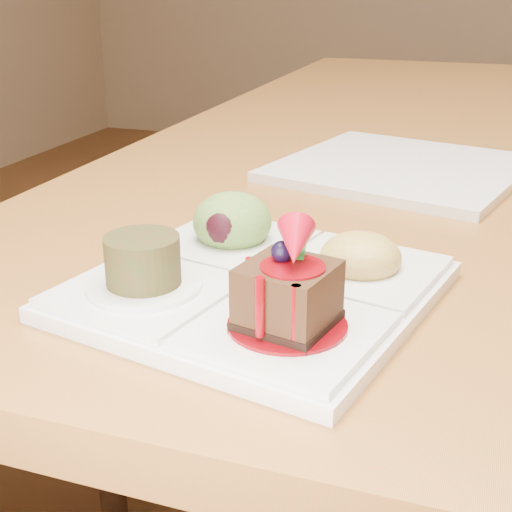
% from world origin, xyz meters
% --- Properties ---
extents(ground, '(6.00, 6.00, 0.00)m').
position_xyz_m(ground, '(0.00, 0.00, 0.00)').
color(ground, brown).
extents(dining_table, '(1.00, 1.80, 0.75)m').
position_xyz_m(dining_table, '(0.00, 0.00, 0.68)').
color(dining_table, olive).
rests_on(dining_table, ground).
extents(sampler_plate, '(0.29, 0.29, 0.10)m').
position_xyz_m(sampler_plate, '(-0.16, -0.70, 0.77)').
color(sampler_plate, silver).
rests_on(sampler_plate, dining_table).
extents(second_plate, '(0.34, 0.34, 0.01)m').
position_xyz_m(second_plate, '(-0.10, -0.30, 0.76)').
color(second_plate, silver).
rests_on(second_plate, dining_table).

